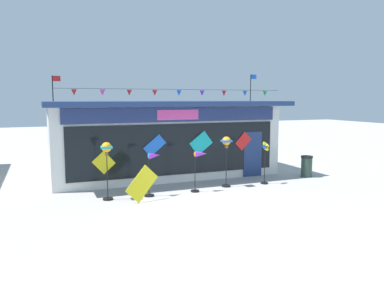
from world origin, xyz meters
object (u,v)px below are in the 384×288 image
object	(u,v)px
wind_spinner_far_left	(107,154)
wind_spinner_center_right	(226,147)
wind_spinner_right	(265,155)
kite_shop_building	(163,137)
wind_spinner_center_left	(199,162)
wind_spinner_left	(153,166)
trash_bin	(307,166)
display_kite_on_ground	(142,184)

from	to	relation	value
wind_spinner_far_left	wind_spinner_center_right	xyz separation A→B (m)	(4.66, 0.21, -0.00)
wind_spinner_right	kite_shop_building	bearing A→B (deg)	131.36
kite_shop_building	wind_spinner_right	bearing A→B (deg)	-48.64
wind_spinner_far_left	wind_spinner_center_left	size ratio (longest dim) A/B	1.30
wind_spinner_center_right	wind_spinner_right	distance (m)	1.74
wind_spinner_left	kite_shop_building	bearing A→B (deg)	67.59
wind_spinner_far_left	wind_spinner_center_left	world-z (taller)	wind_spinner_far_left
wind_spinner_far_left	trash_bin	distance (m)	8.95
trash_bin	wind_spinner_far_left	bearing A→B (deg)	-176.27
display_kite_on_ground	wind_spinner_right	bearing A→B (deg)	7.70
kite_shop_building	display_kite_on_ground	xyz separation A→B (m)	(-2.11, -4.35, -1.09)
display_kite_on_ground	wind_spinner_center_left	bearing A→B (deg)	13.63
wind_spinner_far_left	wind_spinner_right	size ratio (longest dim) A/B	1.14
trash_bin	wind_spinner_right	bearing A→B (deg)	-168.19
wind_spinner_far_left	trash_bin	bearing A→B (deg)	3.73
wind_spinner_center_right	display_kite_on_ground	world-z (taller)	wind_spinner_center_right
wind_spinner_center_left	wind_spinner_left	bearing A→B (deg)	179.53
wind_spinner_far_left	wind_spinner_right	world-z (taller)	wind_spinner_far_left
wind_spinner_left	wind_spinner_right	world-z (taller)	wind_spinner_right
wind_spinner_far_left	display_kite_on_ground	distance (m)	1.57
wind_spinner_left	display_kite_on_ground	distance (m)	0.93
kite_shop_building	wind_spinner_left	distance (m)	4.13
wind_spinner_left	trash_bin	size ratio (longest dim) A/B	1.67
wind_spinner_left	wind_spinner_right	xyz separation A→B (m)	(4.76, 0.13, 0.11)
kite_shop_building	display_kite_on_ground	distance (m)	4.96
wind_spinner_left	trash_bin	xyz separation A→B (m)	(7.27, 0.66, -0.61)
trash_bin	display_kite_on_ground	xyz separation A→B (m)	(-7.82, -1.24, 0.14)
wind_spinner_center_left	display_kite_on_ground	size ratio (longest dim) A/B	1.33
wind_spinner_center_right	trash_bin	bearing A→B (deg)	5.07
wind_spinner_right	display_kite_on_ground	size ratio (longest dim) A/B	1.52
wind_spinner_center_right	wind_spinner_left	bearing A→B (deg)	-174.65
kite_shop_building	wind_spinner_center_left	bearing A→B (deg)	-86.43
kite_shop_building	wind_spinner_right	size ratio (longest dim) A/B	5.86
wind_spinner_center_left	wind_spinner_center_right	world-z (taller)	wind_spinner_center_right
wind_spinner_left	wind_spinner_center_right	xyz separation A→B (m)	(3.07, 0.29, 0.49)
wind_spinner_center_right	wind_spinner_right	xyz separation A→B (m)	(1.69, -0.15, -0.38)
trash_bin	wind_spinner_left	bearing A→B (deg)	-174.81
wind_spinner_far_left	display_kite_on_ground	xyz separation A→B (m)	(1.04, -0.66, -0.97)
wind_spinner_far_left	display_kite_on_ground	world-z (taller)	wind_spinner_far_left
wind_spinner_right	trash_bin	size ratio (longest dim) A/B	1.86
wind_spinner_right	wind_spinner_far_left	bearing A→B (deg)	-179.52
kite_shop_building	wind_spinner_far_left	distance (m)	4.85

